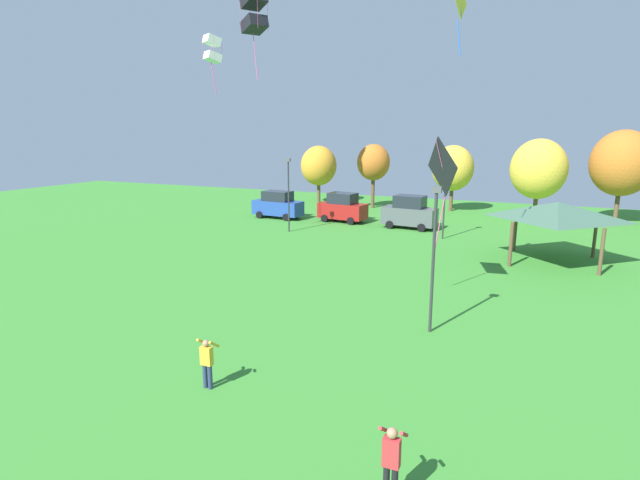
% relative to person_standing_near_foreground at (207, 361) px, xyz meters
% --- Properties ---
extents(person_standing_near_foreground, '(0.52, 0.47, 1.60)m').
position_rel_person_standing_near_foreground_xyz_m(person_standing_near_foreground, '(0.00, 0.00, 0.00)').
color(person_standing_near_foreground, navy).
rests_on(person_standing_near_foreground, ground).
extents(person_standing_mid_field, '(0.52, 0.52, 1.79)m').
position_rel_person_standing_near_foreground_xyz_m(person_standing_mid_field, '(6.39, -2.37, 0.12)').
color(person_standing_mid_field, black).
rests_on(person_standing_mid_field, ground).
extents(kite_flying_4, '(2.33, 2.26, 6.47)m').
position_rel_person_standing_near_foreground_xyz_m(kite_flying_4, '(-12.46, 23.92, 15.59)').
color(kite_flying_4, black).
extents(kite_flying_5, '(1.40, 1.44, 4.00)m').
position_rel_person_standing_near_foreground_xyz_m(kite_flying_5, '(-13.11, 19.28, 12.34)').
color(kite_flying_5, white).
extents(kite_flying_6, '(1.73, 2.16, 5.48)m').
position_rel_person_standing_near_foreground_xyz_m(kite_flying_6, '(4.54, 11.69, 5.02)').
color(kite_flying_6, black).
extents(kite_flying_7, '(0.28, 1.37, 2.80)m').
position_rel_person_standing_near_foreground_xyz_m(kite_flying_7, '(5.03, 11.27, 11.81)').
color(kite_flying_7, yellow).
extents(parked_car_leftmost, '(4.62, 2.17, 2.44)m').
position_rel_person_standing_near_foreground_xyz_m(parked_car_leftmost, '(-12.70, 27.50, 0.30)').
color(parked_car_leftmost, '#234299').
rests_on(parked_car_leftmost, ground).
extents(parked_car_second_from_left, '(4.26, 2.37, 2.50)m').
position_rel_person_standing_near_foreground_xyz_m(parked_car_second_from_left, '(-6.73, 28.14, 0.33)').
color(parked_car_second_from_left, maroon).
rests_on(parked_car_second_from_left, ground).
extents(parked_car_third_from_left, '(4.38, 2.26, 2.65)m').
position_rel_person_standing_near_foreground_xyz_m(parked_car_third_from_left, '(-0.76, 27.55, 0.39)').
color(parked_car_third_from_left, '#4C5156').
rests_on(parked_car_third_from_left, ground).
extents(park_pavilion, '(5.92, 5.60, 3.60)m').
position_rel_person_standing_near_foreground_xyz_m(park_pavilion, '(9.68, 20.77, 2.18)').
color(park_pavilion, brown).
rests_on(park_pavilion, ground).
extents(light_post_0, '(0.36, 0.20, 5.63)m').
position_rel_person_standing_near_foreground_xyz_m(light_post_0, '(-8.97, 22.51, 2.32)').
color(light_post_0, '#2D2D33').
rests_on(light_post_0, ground).
extents(light_post_1, '(0.36, 0.20, 5.66)m').
position_rel_person_standing_near_foreground_xyz_m(light_post_1, '(5.23, 7.11, 2.33)').
color(light_post_1, '#2D2D33').
rests_on(light_post_1, ground).
extents(light_post_2, '(0.36, 0.20, 5.70)m').
position_rel_person_standing_near_foreground_xyz_m(light_post_2, '(2.45, 24.67, 2.35)').
color(light_post_2, '#2D2D33').
rests_on(light_post_2, ground).
extents(treeline_tree_0, '(3.87, 3.87, 6.12)m').
position_rel_person_standing_near_foreground_xyz_m(treeline_tree_0, '(-13.53, 38.30, 3.09)').
color(treeline_tree_0, brown).
rests_on(treeline_tree_0, ground).
extents(treeline_tree_1, '(3.28, 3.28, 6.39)m').
position_rel_person_standing_near_foreground_xyz_m(treeline_tree_1, '(-6.91, 36.95, 3.66)').
color(treeline_tree_1, brown).
rests_on(treeline_tree_1, ground).
extents(treeline_tree_2, '(3.97, 3.97, 6.34)m').
position_rel_person_standing_near_foreground_xyz_m(treeline_tree_2, '(0.72, 38.11, 3.25)').
color(treeline_tree_2, brown).
rests_on(treeline_tree_2, ground).
extents(treeline_tree_3, '(4.71, 4.71, 7.03)m').
position_rel_person_standing_near_foreground_xyz_m(treeline_tree_3, '(8.33, 36.04, 3.54)').
color(treeline_tree_3, brown).
rests_on(treeline_tree_3, ground).
extents(treeline_tree_4, '(5.01, 5.01, 7.78)m').
position_rel_person_standing_near_foreground_xyz_m(treeline_tree_4, '(14.68, 37.39, 4.13)').
color(treeline_tree_4, brown).
rests_on(treeline_tree_4, ground).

